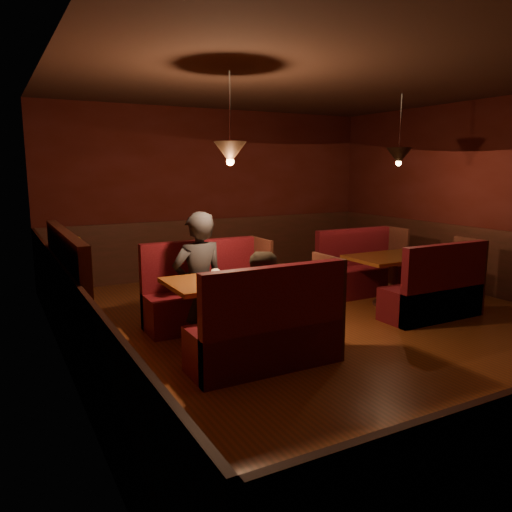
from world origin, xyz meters
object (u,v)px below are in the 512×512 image
diner_a (198,258)px  main_bench_near (270,335)px  main_table (233,293)px  diner_b (267,290)px  second_bench_far (359,273)px  second_bench_near (436,295)px  second_table (393,268)px  main_bench_far (206,298)px

diner_a → main_bench_near: bearing=93.0°
main_table → diner_b: 0.65m
main_table → diner_a: diner_a is taller
main_table → diner_b: size_ratio=0.94×
second_bench_far → second_bench_near: 1.49m
second_bench_near → diner_a: (-2.84, 0.94, 0.57)m
second_table → diner_a: bearing=175.9°
main_bench_near → second_bench_far: main_bench_near is taller
second_bench_far → second_bench_near: size_ratio=1.00×
second_table → main_bench_far: bearing=170.8°
main_bench_near → second_table: size_ratio=1.21×
second_bench_far → diner_b: size_ratio=0.95×
diner_b → second_bench_near: bearing=18.6°
main_bench_near → diner_a: bearing=97.9°
main_bench_far → main_bench_near: same height
main_table → second_bench_far: second_bench_far is taller
main_bench_far → main_bench_near: size_ratio=1.00×
main_bench_far → diner_a: size_ratio=0.85×
diner_b → second_table: bearing=34.3°
main_table → main_bench_near: (0.02, -0.78, -0.24)m
second_table → diner_b: (-2.57, -0.98, 0.21)m
main_bench_near → second_table: 2.86m
second_table → second_bench_near: 0.77m
main_table → second_bench_far: (2.67, 1.10, -0.25)m
main_bench_near → second_bench_near: size_ratio=1.09×
main_bench_far → diner_a: diner_a is taller
main_bench_far → second_bench_far: bearing=6.9°
second_bench_far → second_table: bearing=-92.2°
main_table → diner_a: 0.66m
main_bench_near → second_bench_far: 3.25m
second_bench_near → second_bench_far: bearing=90.0°
main_table → main_bench_far: bearing=88.9°
main_bench_far → second_bench_near: (2.65, -1.17, -0.01)m
second_table → main_table: bearing=-172.4°
main_bench_near → second_bench_near: 2.68m
second_bench_far → main_bench_far: bearing=-173.1°
main_table → second_bench_far: 2.90m
main_table → main_bench_near: bearing=-88.9°
main_bench_near → second_bench_near: main_bench_near is taller
diner_b → main_bench_near: bearing=-96.7°
main_table → second_bench_near: (2.67, -0.39, -0.25)m
second_bench_far → diner_a: size_ratio=0.78×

